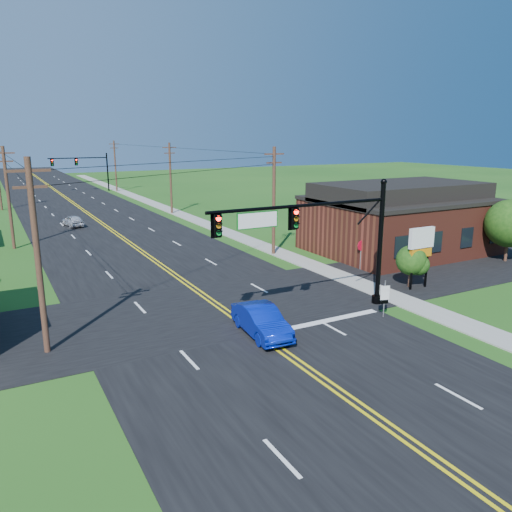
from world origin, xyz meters
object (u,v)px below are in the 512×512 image
blue_car (261,321)px  route_sign (385,296)px  signal_mast_far (82,166)px  stop_sign (361,248)px  signal_mast_main (318,233)px

blue_car → route_sign: 7.31m
signal_mast_far → stop_sign: size_ratio=4.78×
signal_mast_far → blue_car: (-4.16, -73.00, -3.80)m
blue_car → route_sign: route_sign is taller
signal_mast_main → blue_car: signal_mast_main is taller
signal_mast_main → stop_sign: signal_mast_main is taller
route_sign → stop_sign: (5.50, 8.53, 0.41)m
signal_mast_main → route_sign: (3.16, -2.02, -3.51)m
signal_mast_far → stop_sign: (8.56, -65.48, -2.89)m
route_sign → signal_mast_main: bearing=161.9°
signal_mast_main → route_sign: bearing=-32.5°
signal_mast_main → signal_mast_far: 72.00m
signal_mast_far → signal_mast_main: bearing=-90.1°
signal_mast_far → stop_sign: signal_mast_far is taller
stop_sign → signal_mast_main: bearing=-149.0°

